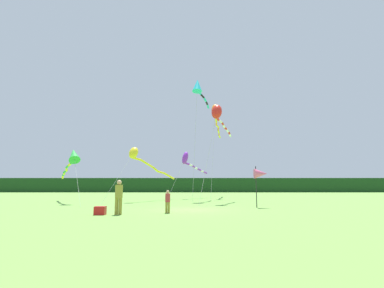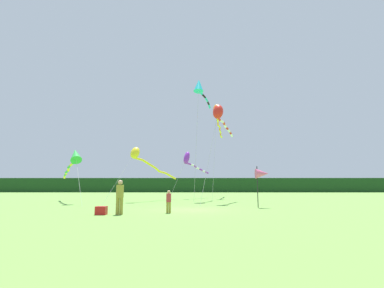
{
  "view_description": "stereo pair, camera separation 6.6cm",
  "coord_description": "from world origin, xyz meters",
  "px_view_note": "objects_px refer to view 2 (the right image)",
  "views": [
    {
      "loc": [
        0.11,
        -18.21,
        1.54
      ],
      "look_at": [
        0.0,
        6.0,
        5.04
      ],
      "focal_mm": 26.67,
      "sensor_mm": 36.0,
      "label": 1
    },
    {
      "loc": [
        0.18,
        -18.21,
        1.54
      ],
      "look_at": [
        0.0,
        6.0,
        5.04
      ],
      "focal_mm": 26.67,
      "sensor_mm": 36.0,
      "label": 2
    }
  ],
  "objects_px": {
    "kite_green": "(74,158)",
    "kite_yellow": "(141,158)",
    "kite_purple": "(189,160)",
    "kite_red": "(219,114)",
    "cooler_box": "(101,211)",
    "banner_flag_pole": "(262,174)",
    "person_child": "(169,200)",
    "kite_orange": "(217,114)",
    "person_adult": "(120,195)",
    "kite_cyan": "(199,87)"
  },
  "relations": [
    {
      "from": "person_adult",
      "to": "cooler_box",
      "type": "distance_m",
      "value": 1.22
    },
    {
      "from": "person_adult",
      "to": "person_child",
      "type": "distance_m",
      "value": 2.68
    },
    {
      "from": "kite_orange",
      "to": "kite_yellow",
      "type": "xyz_separation_m",
      "value": [
        -7.99,
        -7.82,
        -6.25
      ]
    },
    {
      "from": "person_child",
      "to": "kite_yellow",
      "type": "relative_size",
      "value": 0.13
    },
    {
      "from": "kite_yellow",
      "to": "banner_flag_pole",
      "type": "bearing_deg",
      "value": -35.82
    },
    {
      "from": "kite_yellow",
      "to": "kite_red",
      "type": "bearing_deg",
      "value": -16.4
    },
    {
      "from": "banner_flag_pole",
      "to": "kite_purple",
      "type": "distance_m",
      "value": 14.04
    },
    {
      "from": "cooler_box",
      "to": "kite_yellow",
      "type": "bearing_deg",
      "value": 90.92
    },
    {
      "from": "person_adult",
      "to": "kite_purple",
      "type": "bearing_deg",
      "value": 79.13
    },
    {
      "from": "kite_purple",
      "to": "kite_red",
      "type": "bearing_deg",
      "value": -70.17
    },
    {
      "from": "kite_purple",
      "to": "person_child",
      "type": "bearing_deg",
      "value": -92.91
    },
    {
      "from": "kite_orange",
      "to": "kite_cyan",
      "type": "distance_m",
      "value": 6.67
    },
    {
      "from": "kite_yellow",
      "to": "kite_cyan",
      "type": "relative_size",
      "value": 0.74
    },
    {
      "from": "kite_yellow",
      "to": "kite_purple",
      "type": "bearing_deg",
      "value": 51.86
    },
    {
      "from": "person_child",
      "to": "person_adult",
      "type": "bearing_deg",
      "value": -161.74
    },
    {
      "from": "kite_red",
      "to": "kite_green",
      "type": "distance_m",
      "value": 13.36
    },
    {
      "from": "person_child",
      "to": "kite_cyan",
      "type": "height_order",
      "value": "kite_cyan"
    },
    {
      "from": "person_adult",
      "to": "kite_orange",
      "type": "height_order",
      "value": "kite_orange"
    },
    {
      "from": "kite_red",
      "to": "person_child",
      "type": "bearing_deg",
      "value": -112.56
    },
    {
      "from": "banner_flag_pole",
      "to": "kite_purple",
      "type": "xyz_separation_m",
      "value": [
        -5.33,
        12.82,
        2.08
      ]
    },
    {
      "from": "kite_orange",
      "to": "kite_red",
      "type": "distance_m",
      "value": 10.32
    },
    {
      "from": "person_child",
      "to": "banner_flag_pole",
      "type": "distance_m",
      "value": 7.52
    },
    {
      "from": "person_adult",
      "to": "kite_red",
      "type": "bearing_deg",
      "value": 57.4
    },
    {
      "from": "cooler_box",
      "to": "kite_green",
      "type": "height_order",
      "value": "kite_green"
    },
    {
      "from": "person_adult",
      "to": "banner_flag_pole",
      "type": "height_order",
      "value": "banner_flag_pole"
    },
    {
      "from": "kite_orange",
      "to": "kite_green",
      "type": "xyz_separation_m",
      "value": [
        -13.41,
        -10.34,
        -6.51
      ]
    },
    {
      "from": "cooler_box",
      "to": "kite_green",
      "type": "relative_size",
      "value": 0.07
    },
    {
      "from": "person_child",
      "to": "kite_red",
      "type": "xyz_separation_m",
      "value": [
        3.7,
        8.9,
        7.17
      ]
    },
    {
      "from": "cooler_box",
      "to": "kite_orange",
      "type": "height_order",
      "value": "kite_orange"
    },
    {
      "from": "person_adult",
      "to": "kite_cyan",
      "type": "bearing_deg",
      "value": 71.64
    },
    {
      "from": "kite_yellow",
      "to": "kite_green",
      "type": "bearing_deg",
      "value": -155.06
    },
    {
      "from": "cooler_box",
      "to": "person_adult",
      "type": "bearing_deg",
      "value": 6.02
    },
    {
      "from": "person_child",
      "to": "cooler_box",
      "type": "bearing_deg",
      "value": -164.89
    },
    {
      "from": "banner_flag_pole",
      "to": "kite_purple",
      "type": "height_order",
      "value": "kite_purple"
    },
    {
      "from": "banner_flag_pole",
      "to": "kite_purple",
      "type": "relative_size",
      "value": 0.52
    },
    {
      "from": "person_adult",
      "to": "cooler_box",
      "type": "height_order",
      "value": "person_adult"
    },
    {
      "from": "cooler_box",
      "to": "kite_yellow",
      "type": "relative_size",
      "value": 0.06
    },
    {
      "from": "kite_purple",
      "to": "kite_orange",
      "type": "bearing_deg",
      "value": 30.9
    },
    {
      "from": "kite_orange",
      "to": "kite_green",
      "type": "height_order",
      "value": "kite_orange"
    },
    {
      "from": "kite_green",
      "to": "kite_yellow",
      "type": "bearing_deg",
      "value": 24.94
    },
    {
      "from": "person_child",
      "to": "kite_cyan",
      "type": "bearing_deg",
      "value": 81.14
    },
    {
      "from": "kite_cyan",
      "to": "person_child",
      "type": "bearing_deg",
      "value": -98.86
    },
    {
      "from": "person_child",
      "to": "cooler_box",
      "type": "distance_m",
      "value": 3.6
    },
    {
      "from": "person_adult",
      "to": "kite_green",
      "type": "relative_size",
      "value": 0.21
    },
    {
      "from": "kite_yellow",
      "to": "kite_green",
      "type": "xyz_separation_m",
      "value": [
        -5.41,
        -2.52,
        -0.26
      ]
    },
    {
      "from": "kite_green",
      "to": "kite_orange",
      "type": "bearing_deg",
      "value": 37.63
    },
    {
      "from": "kite_red",
      "to": "banner_flag_pole",
      "type": "bearing_deg",
      "value": -63.21
    },
    {
      "from": "kite_orange",
      "to": "kite_purple",
      "type": "distance_m",
      "value": 7.26
    },
    {
      "from": "banner_flag_pole",
      "to": "kite_yellow",
      "type": "height_order",
      "value": "kite_yellow"
    },
    {
      "from": "kite_orange",
      "to": "kite_purple",
      "type": "relative_size",
      "value": 2.13
    }
  ]
}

